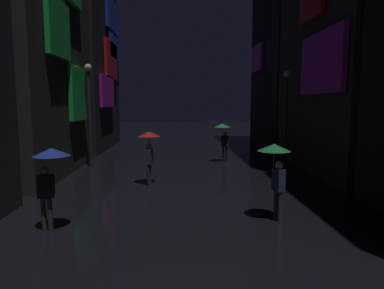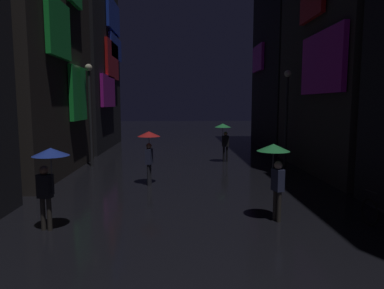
% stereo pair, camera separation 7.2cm
% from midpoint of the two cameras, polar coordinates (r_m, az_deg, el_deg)
% --- Properties ---
extents(building_left_mid, '(4.25, 8.18, 14.87)m').
position_cam_midpoint_polar(building_left_mid, '(17.83, -26.67, 19.87)').
color(building_left_mid, '#2D2826').
rests_on(building_left_mid, ground).
extents(building_left_far, '(4.25, 8.69, 12.32)m').
position_cam_midpoint_polar(building_left_far, '(26.24, -17.90, 13.00)').
color(building_left_far, black).
rests_on(building_left_far, ground).
extents(building_right_far, '(4.25, 7.50, 19.85)m').
position_cam_midpoint_polar(building_right_far, '(26.67, 16.60, 21.17)').
color(building_right_far, black).
rests_on(building_right_far, ground).
extents(pedestrian_far_right_red, '(0.90, 0.90, 2.12)m').
position_cam_midpoint_polar(pedestrian_far_right_red, '(13.57, -7.03, 0.26)').
color(pedestrian_far_right_red, '#2D2D38').
rests_on(pedestrian_far_right_red, ground).
extents(pedestrian_midstreet_left_green, '(0.90, 0.90, 2.12)m').
position_cam_midpoint_polar(pedestrian_midstreet_left_green, '(18.84, 5.41, 2.12)').
color(pedestrian_midstreet_left_green, black).
rests_on(pedestrian_midstreet_left_green, ground).
extents(pedestrian_midstreet_centre_green, '(0.90, 0.90, 2.12)m').
position_cam_midpoint_polar(pedestrian_midstreet_centre_green, '(9.60, 13.84, -2.61)').
color(pedestrian_midstreet_centre_green, '#38332D').
rests_on(pedestrian_midstreet_centre_green, ground).
extents(pedestrian_near_crossing_blue, '(0.90, 0.90, 2.12)m').
position_cam_midpoint_polar(pedestrian_near_crossing_blue, '(9.25, -22.55, -3.29)').
color(pedestrian_near_crossing_blue, '#38332D').
rests_on(pedestrian_near_crossing_blue, ground).
extents(streetlamp_right_far, '(0.36, 0.36, 4.89)m').
position_cam_midpoint_polar(streetlamp_right_far, '(18.25, 15.62, 6.28)').
color(streetlamp_right_far, '#2D2D33').
rests_on(streetlamp_right_far, ground).
extents(streetlamp_left_far, '(0.36, 0.36, 5.17)m').
position_cam_midpoint_polar(streetlamp_left_far, '(18.07, -16.56, 6.72)').
color(streetlamp_left_far, '#2D2D33').
rests_on(streetlamp_left_far, ground).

